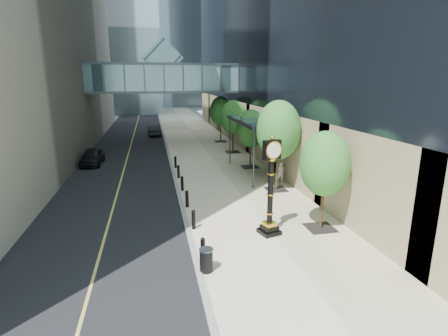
{
  "coord_description": "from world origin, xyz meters",
  "views": [
    {
      "loc": [
        -4.52,
        -12.07,
        7.38
      ],
      "look_at": [
        -0.79,
        5.9,
        2.71
      ],
      "focal_mm": 28.0,
      "sensor_mm": 36.0,
      "label": 1
    }
  ],
  "objects_px": {
    "pedestrian": "(280,173)",
    "trash_bin": "(206,261)",
    "car_near": "(92,156)",
    "street_clock": "(270,193)",
    "car_far": "(154,130)"
  },
  "relations": [
    {
      "from": "street_clock",
      "to": "trash_bin",
      "type": "distance_m",
      "value": 4.8
    },
    {
      "from": "trash_bin",
      "to": "pedestrian",
      "type": "xyz_separation_m",
      "value": [
        7.1,
        10.81,
        0.33
      ]
    },
    {
      "from": "trash_bin",
      "to": "car_near",
      "type": "distance_m",
      "value": 21.09
    },
    {
      "from": "car_far",
      "to": "trash_bin",
      "type": "bearing_deg",
      "value": 87.94
    },
    {
      "from": "pedestrian",
      "to": "car_near",
      "type": "xyz_separation_m",
      "value": [
        -14.23,
        9.03,
        -0.1
      ]
    },
    {
      "from": "street_clock",
      "to": "car_near",
      "type": "bearing_deg",
      "value": 105.92
    },
    {
      "from": "street_clock",
      "to": "pedestrian",
      "type": "xyz_separation_m",
      "value": [
        3.56,
        8.01,
        -1.32
      ]
    },
    {
      "from": "car_near",
      "to": "car_far",
      "type": "relative_size",
      "value": 0.98
    },
    {
      "from": "street_clock",
      "to": "pedestrian",
      "type": "distance_m",
      "value": 8.87
    },
    {
      "from": "car_near",
      "to": "street_clock",
      "type": "bearing_deg",
      "value": -55.78
    },
    {
      "from": "street_clock",
      "to": "pedestrian",
      "type": "relative_size",
      "value": 3.12
    },
    {
      "from": "trash_bin",
      "to": "pedestrian",
      "type": "height_order",
      "value": "pedestrian"
    },
    {
      "from": "pedestrian",
      "to": "car_far",
      "type": "xyz_separation_m",
      "value": [
        -8.6,
        24.7,
        -0.11
      ]
    },
    {
      "from": "pedestrian",
      "to": "trash_bin",
      "type": "bearing_deg",
      "value": 70.96
    },
    {
      "from": "pedestrian",
      "to": "car_far",
      "type": "distance_m",
      "value": 26.15
    }
  ]
}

